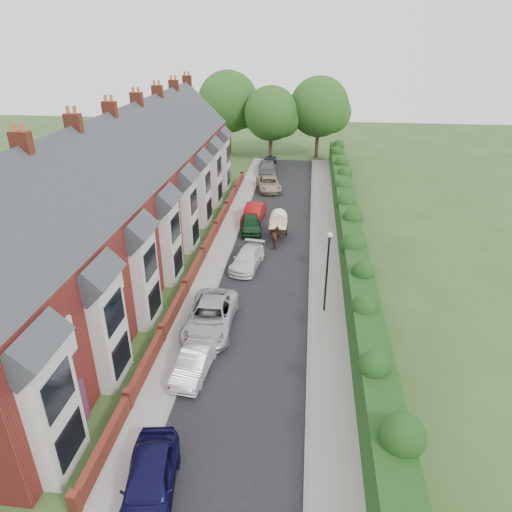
{
  "coord_description": "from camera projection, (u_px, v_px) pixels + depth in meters",
  "views": [
    {
      "loc": [
        2.03,
        -19.49,
        15.09
      ],
      "look_at": [
        -1.02,
        6.58,
        2.2
      ],
      "focal_mm": 32.0,
      "sensor_mm": 36.0,
      "label": 1
    }
  ],
  "objects": [
    {
      "name": "garden_wall_row",
      "position": [
        203.0,
        254.0,
        33.5
      ],
      "size": [
        0.35,
        40.35,
        1.1
      ],
      "color": "maroon",
      "rests_on": "ground"
    },
    {
      "name": "car_silver_a",
      "position": [
        195.0,
        361.0,
        22.27
      ],
      "size": [
        1.73,
        4.03,
        1.29
      ],
      "primitive_type": "imported",
      "rotation": [
        0.0,
        0.0,
        -0.09
      ],
      "color": "#BABBC0",
      "rests_on": "ground"
    },
    {
      "name": "ground",
      "position": [
        261.0,
        348.0,
        24.23
      ],
      "size": [
        140.0,
        140.0,
        0.0
      ],
      "primitive_type": "plane",
      "color": "#2D4C1E",
      "rests_on": "ground"
    },
    {
      "name": "car_beige",
      "position": [
        269.0,
        184.0,
        48.32
      ],
      "size": [
        3.27,
        5.28,
        1.36
      ],
      "primitive_type": "imported",
      "rotation": [
        0.0,
        0.0,
        0.22
      ],
      "color": "tan",
      "rests_on": "ground"
    },
    {
      "name": "pavement_house_side",
      "position": [
        219.0,
        254.0,
        34.47
      ],
      "size": [
        1.7,
        58.0,
        0.12
      ],
      "primitive_type": "cube",
      "color": "gray",
      "rests_on": "ground"
    },
    {
      "name": "car_navy",
      "position": [
        150.0,
        481.0,
        16.18
      ],
      "size": [
        2.51,
        4.74,
        1.54
      ],
      "primitive_type": "imported",
      "rotation": [
        0.0,
        0.0,
        0.16
      ],
      "color": "#0E0B34",
      "rests_on": "ground"
    },
    {
      "name": "horse_cart",
      "position": [
        278.0,
        222.0,
        36.81
      ],
      "size": [
        1.43,
        3.16,
        2.28
      ],
      "color": "black",
      "rests_on": "ground"
    },
    {
      "name": "horse",
      "position": [
        276.0,
        238.0,
        35.45
      ],
      "size": [
        1.07,
        1.8,
        1.42
      ],
      "primitive_type": "imported",
      "rotation": [
        0.0,
        0.0,
        3.33
      ],
      "color": "#4D2C1C",
      "rests_on": "ground"
    },
    {
      "name": "car_green",
      "position": [
        251.0,
        224.0,
        38.18
      ],
      "size": [
        2.25,
        4.29,
        1.39
      ],
      "primitive_type": "imported",
      "rotation": [
        0.0,
        0.0,
        0.15
      ],
      "color": "#0F3318",
      "rests_on": "ground"
    },
    {
      "name": "car_white",
      "position": [
        247.0,
        259.0,
        32.4
      ],
      "size": [
        2.38,
        4.59,
        1.27
      ],
      "primitive_type": "imported",
      "rotation": [
        0.0,
        0.0,
        -0.14
      ],
      "color": "silver",
      "rests_on": "ground"
    },
    {
      "name": "kerb_hedge_side",
      "position": [
        311.0,
        258.0,
        33.75
      ],
      "size": [
        0.18,
        58.0,
        0.13
      ],
      "primitive_type": "cube",
      "color": "gray",
      "rests_on": "ground"
    },
    {
      "name": "terrace_row",
      "position": [
        124.0,
        199.0,
        32.3
      ],
      "size": [
        9.05,
        40.5,
        11.5
      ],
      "color": "maroon",
      "rests_on": "ground"
    },
    {
      "name": "lamppost",
      "position": [
        328.0,
        263.0,
        25.99
      ],
      "size": [
        0.32,
        0.32,
        5.16
      ],
      "color": "black",
      "rests_on": "ground"
    },
    {
      "name": "car_red",
      "position": [
        254.0,
        213.0,
        40.41
      ],
      "size": [
        1.91,
        4.52,
        1.45
      ],
      "primitive_type": "imported",
      "rotation": [
        0.0,
        0.0,
        -0.09
      ],
      "color": "#9F1112",
      "rests_on": "ground"
    },
    {
      "name": "road",
      "position": [
        270.0,
        257.0,
        34.09
      ],
      "size": [
        6.0,
        58.0,
        0.02
      ],
      "primitive_type": "cube",
      "color": "black",
      "rests_on": "ground"
    },
    {
      "name": "tree_far_left",
      "position": [
        274.0,
        115.0,
        57.72
      ],
      "size": [
        7.14,
        6.8,
        9.29
      ],
      "color": "#332316",
      "rests_on": "ground"
    },
    {
      "name": "tree_far_right",
      "position": [
        322.0,
        108.0,
        58.61
      ],
      "size": [
        7.98,
        7.6,
        10.31
      ],
      "color": "#332316",
      "rests_on": "ground"
    },
    {
      "name": "tree_far_back",
      "position": [
        231.0,
        103.0,
        60.62
      ],
      "size": [
        8.4,
        8.0,
        10.82
      ],
      "color": "#332316",
      "rests_on": "ground"
    },
    {
      "name": "car_grey",
      "position": [
        267.0,
        168.0,
        53.63
      ],
      "size": [
        2.53,
        5.17,
        1.45
      ],
      "primitive_type": "imported",
      "rotation": [
        0.0,
        0.0,
        0.1
      ],
      "color": "#585B5F",
      "rests_on": "ground"
    },
    {
      "name": "hedge",
      "position": [
        352.0,
        241.0,
        32.77
      ],
      "size": [
        2.1,
        58.0,
        2.85
      ],
      "color": "#173611",
      "rests_on": "ground"
    },
    {
      "name": "kerb_house_side",
      "position": [
        229.0,
        254.0,
        34.38
      ],
      "size": [
        0.18,
        58.0,
        0.13
      ],
      "primitive_type": "cube",
      "color": "gray",
      "rests_on": "ground"
    },
    {
      "name": "pavement_hedge_side",
      "position": [
        325.0,
        259.0,
        33.64
      ],
      "size": [
        2.2,
        58.0,
        0.12
      ],
      "primitive_type": "cube",
      "color": "gray",
      "rests_on": "ground"
    },
    {
      "name": "car_black",
      "position": [
        269.0,
        161.0,
        56.82
      ],
      "size": [
        1.93,
        4.1,
        1.36
      ],
      "primitive_type": "imported",
      "rotation": [
        0.0,
        0.0,
        -0.08
      ],
      "color": "black",
      "rests_on": "ground"
    },
    {
      "name": "car_silver_b",
      "position": [
        210.0,
        317.0,
        25.54
      ],
      "size": [
        2.62,
        5.59,
        1.55
      ],
      "primitive_type": "imported",
      "rotation": [
        0.0,
        0.0,
        0.01
      ],
      "color": "#B0B3B7",
      "rests_on": "ground"
    }
  ]
}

